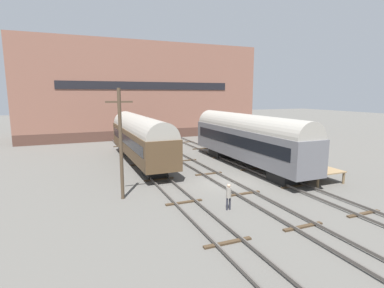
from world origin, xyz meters
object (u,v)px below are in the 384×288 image
(train_car_grey, at_px, (247,137))
(train_car_brown, at_px, (140,136))
(bench, at_px, (276,150))
(utility_pole, at_px, (121,143))
(person_worker, at_px, (229,194))

(train_car_grey, bearing_deg, train_car_brown, 148.34)
(train_car_brown, distance_m, bench, 14.21)
(train_car_grey, bearing_deg, utility_pole, -160.54)
(train_car_grey, distance_m, bench, 3.62)
(bench, bearing_deg, train_car_grey, 172.76)
(utility_pole, bearing_deg, train_car_grey, 19.46)
(person_worker, bearing_deg, bench, 40.07)
(person_worker, bearing_deg, utility_pole, 141.44)
(train_car_grey, height_order, person_worker, train_car_grey)
(train_car_brown, height_order, utility_pole, utility_pole)
(utility_pole, bearing_deg, train_car_brown, 70.68)
(train_car_brown, xyz_separation_m, train_car_grey, (9.43, -5.82, 0.17))
(bench, relative_size, person_worker, 0.82)
(train_car_brown, height_order, person_worker, train_car_brown)
(bench, height_order, person_worker, bench)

